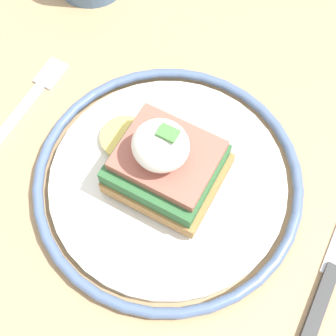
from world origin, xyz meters
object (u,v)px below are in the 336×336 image
(fork, at_px, (27,103))
(knife, at_px, (328,280))
(sandwich, at_px, (165,162))
(plate, at_px, (168,180))

(fork, xyz_separation_m, knife, (0.34, -0.02, 0.00))
(fork, height_order, knife, knife)
(sandwich, bearing_deg, knife, -4.97)
(knife, bearing_deg, plate, 174.95)
(plate, distance_m, fork, 0.17)
(plate, relative_size, knife, 1.33)
(plate, relative_size, sandwich, 1.99)
(sandwich, distance_m, knife, 0.18)
(plate, height_order, knife, plate)
(fork, bearing_deg, plate, -2.82)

